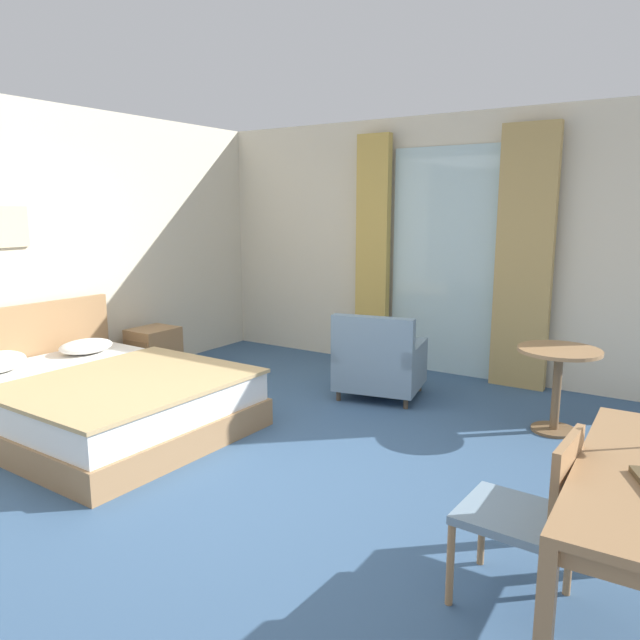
{
  "coord_description": "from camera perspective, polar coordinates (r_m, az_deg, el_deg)",
  "views": [
    {
      "loc": [
        2.53,
        -3.02,
        1.81
      ],
      "look_at": [
        0.27,
        0.46,
        1.03
      ],
      "focal_mm": 33.42,
      "sensor_mm": 36.0,
      "label": 1
    }
  ],
  "objects": [
    {
      "name": "framed_picture",
      "position": [
        6.05,
        -27.95,
        7.88
      ],
      "size": [
        0.03,
        0.43,
        0.37
      ],
      "color": "beige"
    },
    {
      "name": "desk_chair",
      "position": [
        2.96,
        19.63,
        -16.74
      ],
      "size": [
        0.49,
        0.46,
        0.85
      ],
      "color": "gray",
      "rests_on": "ground"
    },
    {
      "name": "balcony_glass_door",
      "position": [
        6.63,
        11.99,
        5.39
      ],
      "size": [
        1.26,
        0.02,
        2.45
      ],
      "primitive_type": "cube",
      "color": "silver",
      "rests_on": "ground"
    },
    {
      "name": "nightstand",
      "position": [
        6.74,
        -15.61,
        -2.98
      ],
      "size": [
        0.41,
        0.49,
        0.53
      ],
      "color": "#9E754C",
      "rests_on": "ground"
    },
    {
      "name": "wall_left",
      "position": [
        6.16,
        -27.57,
        5.6
      ],
      "size": [
        0.12,
        6.55,
        2.79
      ],
      "primitive_type": "cube",
      "color": "beige",
      "rests_on": "ground"
    },
    {
      "name": "curtain_panel_right",
      "position": [
        6.27,
        18.96,
        5.52
      ],
      "size": [
        0.55,
        0.1,
        2.62
      ],
      "primitive_type": "cube",
      "color": "tan",
      "rests_on": "ground"
    },
    {
      "name": "ground",
      "position": [
        4.36,
        -6.44,
        -14.65
      ],
      "size": [
        6.17,
        6.95,
        0.1
      ],
      "primitive_type": "cube",
      "color": "#38567A"
    },
    {
      "name": "wall_back",
      "position": [
        6.75,
        11.02,
        6.95
      ],
      "size": [
        5.77,
        0.12,
        2.79
      ],
      "primitive_type": "cube",
      "color": "beige",
      "rests_on": "ground"
    },
    {
      "name": "curtain_panel_left",
      "position": [
        6.88,
        5.08,
        6.46
      ],
      "size": [
        0.39,
        0.1,
        2.62
      ],
      "primitive_type": "cube",
      "color": "tan",
      "rests_on": "ground"
    },
    {
      "name": "round_cafe_table",
      "position": [
        5.2,
        21.83,
        -4.53
      ],
      "size": [
        0.65,
        0.65,
        0.7
      ],
      "color": "#9E754C",
      "rests_on": "ground"
    },
    {
      "name": "bed",
      "position": [
        5.33,
        -20.63,
        -7.0
      ],
      "size": [
        2.3,
        1.83,
        0.94
      ],
      "color": "#9E754C",
      "rests_on": "ground"
    },
    {
      "name": "armchair_by_window",
      "position": [
        5.77,
        5.66,
        -4.21
      ],
      "size": [
        0.9,
        0.84,
        0.84
      ],
      "color": "gray",
      "rests_on": "ground"
    }
  ]
}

